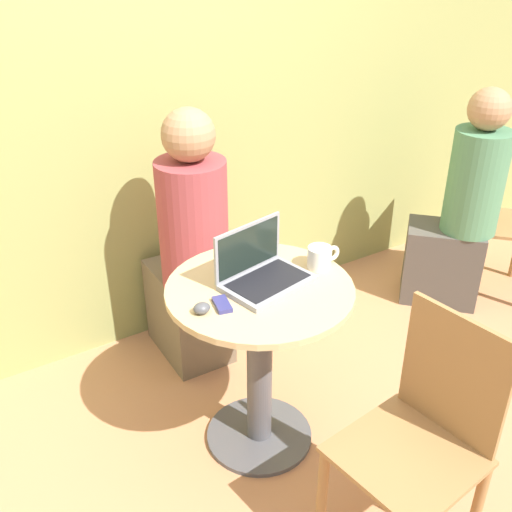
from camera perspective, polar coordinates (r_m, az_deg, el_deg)
ground_plane at (r=2.65m, az=0.31°, el=-16.78°), size 12.00×12.00×0.00m
back_wall at (r=2.80m, az=-10.94°, el=16.10°), size 7.00×0.05×2.60m
round_table at (r=2.32m, az=0.34°, el=-8.13°), size 0.69×0.69×0.75m
laptop at (r=2.19m, az=0.52°, el=-1.47°), size 0.36×0.28×0.21m
cell_phone at (r=2.07m, az=-3.25°, el=-4.62°), size 0.07×0.11×0.02m
computer_mouse at (r=2.04m, az=-5.19°, el=-4.97°), size 0.06×0.05×0.04m
coffee_cup at (r=2.30m, az=6.19°, el=-0.12°), size 0.14×0.09×0.08m
chair_empty at (r=2.06m, az=15.42°, el=-16.63°), size 0.44×0.44×0.88m
person_seated at (r=2.78m, az=-6.22°, el=-0.39°), size 0.31×0.48×1.27m
chair_background at (r=3.64m, az=20.91°, el=3.34°), size 0.57×0.57×0.85m
person_background at (r=3.42m, az=18.84°, el=3.62°), size 0.48×0.49×1.22m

